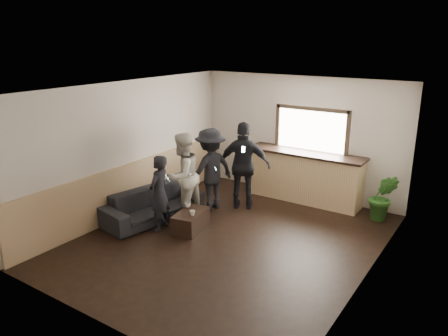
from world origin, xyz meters
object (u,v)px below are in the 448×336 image
Objects in this scene: bar_counter at (305,173)px; person_b at (183,176)px; cup_b at (193,213)px; sofa at (153,205)px; coffee_table at (191,221)px; person_a at (159,193)px; cup_a at (188,205)px; person_c at (210,169)px; potted_plant at (383,197)px; person_d at (244,166)px.

bar_counter is 1.50× the size of person_b.
bar_counter is 3.04m from cup_b.
sofa is at bearing -128.11° from bar_counter.
person_a is (-0.52, -0.30, 0.56)m from coffee_table.
cup_a is 1.12× the size of cup_b.
person_b reaches higher than person_c.
coffee_table is at bearing -139.69° from potted_plant.
sofa is 1.19× the size of person_c.
sofa is 0.69m from person_a.
coffee_table is 0.55× the size of person_a.
person_d reaches higher than sofa.
sofa is 0.80m from cup_a.
coffee_table is 0.29m from cup_b.
person_b is 0.94× the size of person_d.
person_b is at bearing 1.75° from person_c.
person_c is 0.73m from person_d.
person_d reaches higher than cup_b.
person_b is 1.00× the size of person_c.
sofa is 1.12m from cup_b.
person_a reaches higher than cup_a.
cup_a is 1.58m from person_d.
cup_b is at bearing -38.55° from cup_a.
cup_a is at bearing 52.76° from person_b.
person_b is (-3.51, -2.11, 0.40)m from potted_plant.
person_b is at bearing 28.82° from person_d.
cup_a is 0.65m from person_a.
bar_counter is at bearing 138.55° from person_a.
bar_counter is 2.68× the size of potted_plant.
person_a is at bearing 40.51° from person_d.
cup_a is 0.65m from person_b.
potted_plant reaches higher than coffee_table.
person_b is (0.45, 0.43, 0.59)m from sofa.
person_c is (-0.32, 1.13, 0.71)m from coffee_table.
person_c is (0.20, 0.70, -0.00)m from person_b.
bar_counter is 1.51× the size of person_c.
bar_counter is 22.85× the size of cup_a.
bar_counter is 3.50m from sofa.
person_c is (0.65, 1.13, 0.58)m from sofa.
coffee_table is at bearing 107.64° from person_a.
person_c is at bearing -133.03° from bar_counter.
potted_plant is 4.11m from person_b.
person_d reaches higher than cup_a.
sofa is 1.11× the size of person_d.
potted_plant is at bearing 116.73° from person_a.
person_b is (-0.33, 0.28, 0.49)m from cup_a.
potted_plant is at bearing 172.63° from person_d.
bar_counter is at bearing -26.79° from sofa.
person_c is at bearing 97.75° from cup_a.
potted_plant is 0.56× the size of person_c.
person_d reaches higher than coffee_table.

